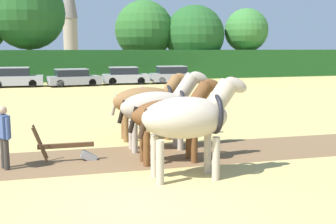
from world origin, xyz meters
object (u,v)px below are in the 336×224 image
Objects in this scene: draft_horse_trail_right at (149,101)px; parked_car_right at (125,76)px; parked_car_center at (15,78)px; parked_car_far_right at (173,75)px; parked_car_center_right at (73,78)px; draft_horse_lead_right at (173,115)px; draft_horse_trail_left at (160,106)px; tree_right at (246,30)px; tree_center at (144,30)px; draft_horse_lead_left at (189,118)px; tree_center_left at (28,13)px; plow at (71,150)px; church_spire at (70,11)px; farmer_beside_team at (142,104)px; tree_center_right at (195,35)px; farmer_at_plow at (4,133)px.

draft_horse_trail_right is 22.34m from parked_car_right.
parked_car_center is 13.22m from parked_car_far_right.
parked_car_right reaches higher than parked_car_center_right.
draft_horse_lead_right is 0.93× the size of draft_horse_trail_left.
draft_horse_lead_right reaches higher than parked_car_far_right.
tree_right reaches higher than parked_car_center_right.
tree_center is 36.82m from draft_horse_lead_left.
tree_center_left is 1.34× the size of tree_right.
tree_right is 1.71× the size of parked_car_center_right.
tree_center is 35.32m from plow.
draft_horse_trail_right is 0.65× the size of parked_car_center_right.
church_spire is at bearing 80.20° from tree_center_left.
farmer_beside_team is at bearing 54.82° from plow.
parked_car_center is (-5.14, 23.58, -0.57)m from draft_horse_trail_left.
draft_horse_lead_right is at bearing -111.86° from tree_center_right.
farmer_at_plow is at bearing -149.00° from draft_horse_trail_right.
tree_center_left is 2.29× the size of parked_car_center_right.
church_spire is 75.00m from draft_horse_lead_right.
draft_horse_trail_right is at bearing -95.70° from parked_car_right.
farmer_at_plow is (-12.20, -33.64, -4.07)m from tree_center.
parked_car_center is 8.89m from parked_car_right.
tree_center reaches higher than farmer_at_plow.
church_spire is 6.90× the size of draft_horse_trail_right.
tree_center_left is 15.41m from parked_car_far_right.
parked_car_center reaches higher than parked_car_center_right.
plow is at bearing -141.93° from farmer_beside_team.
draft_horse_trail_left is at bearing -89.50° from draft_horse_trail_right.
church_spire reaches higher than draft_horse_trail_right.
draft_horse_lead_left is 1.62× the size of farmer_beside_team.
tree_right reaches higher than draft_horse_lead_left.
tree_center is at bearing 80.06° from draft_horse_lead_left.
tree_right is at bearing 60.84° from draft_horse_trail_left.
plow is at bearing -14.97° from farmer_at_plow.
parked_car_center is at bearing -98.40° from tree_center_left.
draft_horse_trail_right is (0.21, 4.53, -0.15)m from draft_horse_lead_left.
draft_horse_lead_left is 1.52m from draft_horse_lead_right.
draft_horse_lead_left reaches higher than draft_horse_trail_left.
draft_horse_lead_right is at bearing -102.98° from tree_center.
tree_center_right is 31.10m from farmer_beside_team.
parked_car_center_right is (-0.63, 22.98, -0.64)m from draft_horse_trail_left.
draft_horse_lead_right is 0.65× the size of parked_car_far_right.
tree_center is at bearing 75.14° from plow.
tree_center_right is 35.77m from plow.
tree_center_left is at bearing 100.01° from draft_horse_trail_left.
tree_center_right reaches higher than farmer_at_plow.
church_spire is at bearing 110.14° from tree_right.
draft_horse_lead_left is at bearing -119.61° from tree_right.
tree_center is at bearing 79.20° from draft_horse_trail_left.
plow is (-15.76, -31.85, -4.14)m from tree_center_right.
draft_horse_lead_right is at bearing -15.83° from plow.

